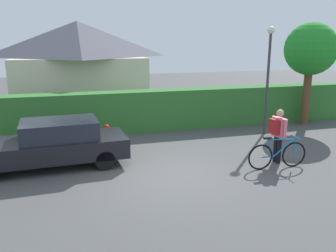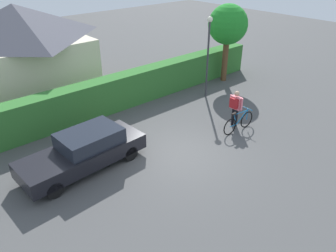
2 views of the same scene
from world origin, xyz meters
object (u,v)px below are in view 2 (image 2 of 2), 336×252
object	(u,v)px
street_lamp	(208,47)
tree_kerbside	(228,25)
person_rider	(235,105)
bicycle	(238,122)
fire_hydrant	(105,126)
parked_car_near	(85,150)

from	to	relation	value
street_lamp	tree_kerbside	distance (m)	2.82
person_rider	street_lamp	size ratio (longest dim) A/B	0.40
bicycle	fire_hydrant	world-z (taller)	bicycle
person_rider	tree_kerbside	size ratio (longest dim) A/B	0.38
bicycle	parked_car_near	bearing A→B (deg)	162.85
parked_car_near	fire_hydrant	distance (m)	2.39
tree_kerbside	bicycle	bearing A→B (deg)	-133.74
street_lamp	fire_hydrant	world-z (taller)	street_lamp
parked_car_near	fire_hydrant	xyz separation A→B (m)	(1.78, 1.57, -0.30)
bicycle	street_lamp	world-z (taller)	street_lamp
tree_kerbside	fire_hydrant	size ratio (longest dim) A/B	5.45
bicycle	street_lamp	bearing A→B (deg)	63.99
person_rider	fire_hydrant	xyz separation A→B (m)	(-4.80, 3.07, -0.60)
tree_kerbside	fire_hydrant	xyz separation A→B (m)	(-8.88, -1.01, -2.84)
street_lamp	tree_kerbside	xyz separation A→B (m)	(2.59, 0.96, 0.55)
person_rider	street_lamp	world-z (taller)	street_lamp
street_lamp	person_rider	bearing A→B (deg)	-115.47
parked_car_near	street_lamp	size ratio (longest dim) A/B	1.10
fire_hydrant	street_lamp	bearing A→B (deg)	0.46
parked_car_near	person_rider	size ratio (longest dim) A/B	2.77
street_lamp	tree_kerbside	size ratio (longest dim) A/B	0.94
person_rider	fire_hydrant	bearing A→B (deg)	147.38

